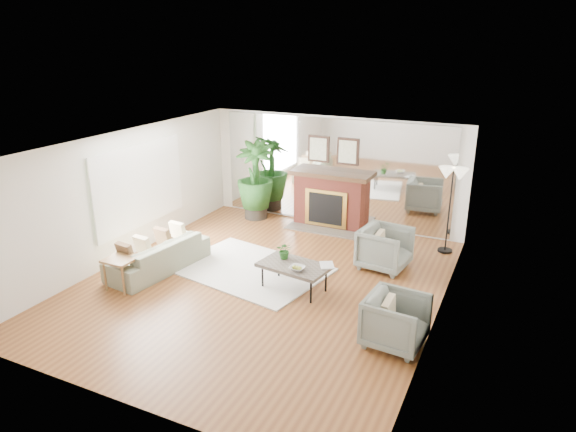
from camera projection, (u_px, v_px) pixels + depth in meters
The scene contains 18 objects.
ground at pixel (263, 283), 9.13m from camera, with size 7.00×7.00×0.00m, color brown.
wall_left at pixel (125, 195), 9.92m from camera, with size 0.02×7.00×2.50m, color silver.
wall_right at pixel (441, 246), 7.51m from camera, with size 0.02×7.00×2.50m, color silver.
wall_back at pixel (333, 171), 11.70m from camera, with size 6.00×0.02×2.50m, color silver.
mirror_panel at pixel (333, 172), 11.68m from camera, with size 5.40×0.04×2.40m, color silver.
window_panel at pixel (140, 186), 10.22m from camera, with size 0.04×2.40×1.50m, color #B2E09E.
fireplace at pixel (329, 199), 11.69m from camera, with size 1.85×0.83×2.05m.
area_rug at pixel (250, 269), 9.66m from camera, with size 2.72×1.94×0.03m, color beige.
coffee_table at pixel (294, 267), 8.77m from camera, with size 1.27×0.86×0.47m.
sofa at pixel (159, 255), 9.58m from camera, with size 2.02×0.79×0.59m, color gray.
armchair_back at pixel (385, 248), 9.62m from camera, with size 0.86×0.88×0.80m, color slate.
armchair_front at pixel (396, 321), 7.20m from camera, with size 0.81×0.83×0.75m, color slate.
side_table at pixel (121, 263), 8.80m from camera, with size 0.50×0.50×0.57m.
potted_ficus at pixel (255, 178), 12.13m from camera, with size 1.08×1.08×1.88m.
floor_lamp at pixel (452, 180), 10.00m from camera, with size 0.57×0.32×1.76m.
tabletop_plant at pixel (285, 250), 8.95m from camera, with size 0.28×0.24×0.31m, color #285F23.
fruit_bowl at pixel (297, 268), 8.54m from camera, with size 0.25×0.25×0.06m, color olive.
book at pixel (320, 265), 8.69m from camera, with size 0.23×0.31×0.02m, color olive.
Camera 1 is at (3.92, -7.24, 4.15)m, focal length 32.00 mm.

